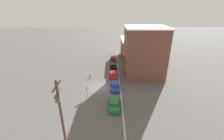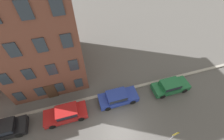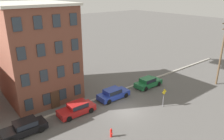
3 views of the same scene
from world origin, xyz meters
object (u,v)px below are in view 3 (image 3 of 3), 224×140
Objects in this scene: car_green at (148,82)px; fire_hydrant at (111,133)px; car_red at (77,108)px; car_black at (24,127)px; utility_pole at (222,49)px; caution_sign at (164,95)px; car_blue at (113,93)px.

car_green is 13.16m from fire_hydrant.
car_red is 4.58× the size of fire_hydrant.
car_black is at bearing 179.63° from car_red.
car_red reaches higher than fire_hydrant.
utility_pole is 10.38× the size of fire_hydrant.
car_green is 1.78× the size of caution_sign.
utility_pole is (12.01, -0.69, 3.95)m from caution_sign.
caution_sign reaches higher than car_red.
car_red is at bearing -179.81° from car_green.
utility_pole reaches higher than caution_sign.
utility_pole is (15.48, -6.27, 4.84)m from car_blue.
car_blue is 0.44× the size of utility_pole.
utility_pole is (9.00, -5.97, 4.84)m from car_green.
fire_hydrant is (-5.28, -6.19, -0.27)m from car_blue.
car_red is 0.44× the size of utility_pole.
utility_pole is at bearing -22.04° from car_blue.
car_green is 0.44× the size of utility_pole.
car_green is at bearing 0.01° from car_black.
car_black is at bearing 167.63° from utility_pole.
fire_hydrant is at bearing -175.99° from caution_sign.
utility_pole is at bearing -15.63° from car_red.
car_black is 8.75m from fire_hydrant.
car_blue is at bearing 177.39° from car_green.
car_red is (6.02, -0.04, 0.00)m from car_black.
fire_hydrant is at bearing -42.39° from car_black.
car_black is 11.74m from car_blue.
car_black is at bearing 137.61° from fire_hydrant.
car_red is at bearing 94.28° from fire_hydrant.
caution_sign is at bearing -58.15° from car_blue.
car_black is at bearing 160.83° from caution_sign.
fire_hydrant is at bearing 179.80° from utility_pole.
car_black is 1.00× the size of car_blue.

